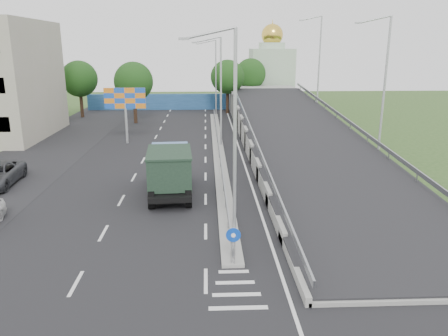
{
  "coord_description": "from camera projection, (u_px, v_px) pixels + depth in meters",
  "views": [
    {
      "loc": [
        -1.11,
        -15.1,
        9.35
      ],
      "look_at": [
        -0.05,
        10.52,
        2.2
      ],
      "focal_mm": 35.0,
      "sensor_mm": 36.0,
      "label": 1
    }
  ],
  "objects": [
    {
      "name": "church",
      "position": [
        271.0,
        71.0,
        73.81
      ],
      "size": [
        7.0,
        7.0,
        13.8
      ],
      "color": "#B2CCAD",
      "rests_on": "ground"
    },
    {
      "name": "billboard",
      "position": [
        125.0,
        101.0,
        42.55
      ],
      "size": [
        4.0,
        0.24,
        5.5
      ],
      "color": "#B2B5B7",
      "rests_on": "ground"
    },
    {
      "name": "lamp_post_far",
      "position": [
        214.0,
        73.0,
        59.8
      ],
      "size": [
        2.74,
        0.18,
        10.08
      ],
      "color": "#B2B5B7",
      "rests_on": "median"
    },
    {
      "name": "blue_wall",
      "position": [
        187.0,
        102.0,
        66.65
      ],
      "size": [
        30.0,
        0.5,
        2.4
      ],
      "primitive_type": "cube",
      "color": "navy",
      "rests_on": "ground"
    },
    {
      "name": "median_guardrail",
      "position": [
        218.0,
        144.0,
        39.99
      ],
      "size": [
        0.09,
        44.0,
        0.71
      ],
      "color": "gray",
      "rests_on": "median"
    },
    {
      "name": "tree_left_mid",
      "position": [
        134.0,
        82.0,
        53.8
      ],
      "size": [
        4.8,
        4.8,
        7.6
      ],
      "color": "black",
      "rests_on": "ground"
    },
    {
      "name": "median",
      "position": [
        219.0,
        151.0,
        40.16
      ],
      "size": [
        1.0,
        44.0,
        0.2
      ],
      "primitive_type": "cube",
      "color": "gray",
      "rests_on": "ground"
    },
    {
      "name": "lamp_post_mid",
      "position": [
        219.0,
        86.0,
        40.56
      ],
      "size": [
        2.74,
        0.18,
        10.08
      ],
      "color": "#B2B5B7",
      "rests_on": "median"
    },
    {
      "name": "road_surface",
      "position": [
        184.0,
        163.0,
        36.22
      ],
      "size": [
        26.0,
        90.0,
        0.04
      ],
      "primitive_type": "cube",
      "color": "black",
      "rests_on": "ground"
    },
    {
      "name": "overpass_ramp",
      "position": [
        300.0,
        132.0,
        40.02
      ],
      "size": [
        10.0,
        50.0,
        3.5
      ],
      "color": "gray",
      "rests_on": "ground"
    },
    {
      "name": "lamp_post_near",
      "position": [
        231.0,
        122.0,
        21.31
      ],
      "size": [
        2.74,
        0.18,
        10.08
      ],
      "color": "#B2B5B7",
      "rests_on": "median"
    },
    {
      "name": "parking_strip",
      "position": [
        25.0,
        165.0,
        35.7
      ],
      "size": [
        8.0,
        90.0,
        0.05
      ],
      "primitive_type": "cube",
      "color": "black",
      "rests_on": "ground"
    },
    {
      "name": "tree_left_far",
      "position": [
        79.0,
        79.0,
        58.29
      ],
      "size": [
        4.8,
        4.8,
        7.6
      ],
      "color": "black",
      "rests_on": "ground"
    },
    {
      "name": "tree_ramp_far",
      "position": [
        251.0,
        74.0,
        68.87
      ],
      "size": [
        4.8,
        4.8,
        7.6
      ],
      "color": "black",
      "rests_on": "ground"
    },
    {
      "name": "dump_truck",
      "position": [
        170.0,
        169.0,
        28.34
      ],
      "size": [
        3.05,
        7.12,
        3.07
      ],
      "rotation": [
        0.0,
        0.0,
        0.07
      ],
      "color": "black",
      "rests_on": "ground"
    },
    {
      "name": "sign_bollard",
      "position": [
        233.0,
        245.0,
        18.9
      ],
      "size": [
        0.64,
        0.23,
        1.67
      ],
      "color": "black",
      "rests_on": "median"
    },
    {
      "name": "ground",
      "position": [
        236.0,
        294.0,
        17.09
      ],
      "size": [
        160.0,
        160.0,
        0.0
      ],
      "primitive_type": "plane",
      "color": "#2D4C1E",
      "rests_on": "ground"
    },
    {
      "name": "tree_median_far",
      "position": [
        227.0,
        77.0,
        61.97
      ],
      "size": [
        4.8,
        4.8,
        7.6
      ],
      "color": "black",
      "rests_on": "ground"
    }
  ]
}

